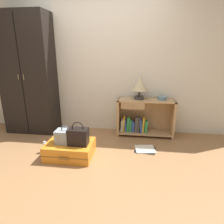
# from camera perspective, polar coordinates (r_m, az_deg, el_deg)

# --- Properties ---
(ground_plane) EXTENTS (9.00, 9.00, 0.00)m
(ground_plane) POSITION_cam_1_polar(r_m,az_deg,el_deg) (2.71, -9.63, -16.33)
(ground_plane) COLOR #9E7047
(back_wall) EXTENTS (6.40, 0.10, 2.60)m
(back_wall) POSITION_cam_1_polar(r_m,az_deg,el_deg) (3.71, -3.76, 14.44)
(back_wall) COLOR silver
(back_wall) RESTS_ON ground_plane
(wardrobe) EXTENTS (0.92, 0.47, 2.14)m
(wardrobe) POSITION_cam_1_polar(r_m,az_deg,el_deg) (3.91, -23.30, 9.83)
(wardrobe) COLOR black
(wardrobe) RESTS_ON ground_plane
(bookshelf) EXTENTS (1.02, 0.35, 0.67)m
(bookshelf) POSITION_cam_1_polar(r_m,az_deg,el_deg) (3.60, 9.03, -1.65)
(bookshelf) COLOR tan
(bookshelf) RESTS_ON ground_plane
(table_lamp) EXTENTS (0.27, 0.27, 0.40)m
(table_lamp) POSITION_cam_1_polar(r_m,az_deg,el_deg) (3.46, 8.13, 7.93)
(table_lamp) COLOR #3D3838
(table_lamp) RESTS_ON bookshelf
(bowl) EXTENTS (0.16, 0.16, 0.06)m
(bowl) POSITION_cam_1_polar(r_m,az_deg,el_deg) (3.54, 14.53, 4.01)
(bowl) COLOR slate
(bowl) RESTS_ON bookshelf
(suitcase_large) EXTENTS (0.68, 0.52, 0.22)m
(suitcase_large) POSITION_cam_1_polar(r_m,az_deg,el_deg) (2.98, -12.17, -10.65)
(suitcase_large) COLOR orange
(suitcase_large) RESTS_ON ground_plane
(train_case) EXTENTS (0.27, 0.20, 0.27)m
(train_case) POSITION_cam_1_polar(r_m,az_deg,el_deg) (2.90, -13.54, -6.96)
(train_case) COLOR #8E99A3
(train_case) RESTS_ON suitcase_large
(handbag) EXTENTS (0.28, 0.18, 0.34)m
(handbag) POSITION_cam_1_polar(r_m,az_deg,el_deg) (2.81, -9.87, -7.04)
(handbag) COLOR black
(handbag) RESTS_ON suitcase_large
(bottle) EXTENTS (0.06, 0.06, 0.18)m
(bottle) POSITION_cam_1_polar(r_m,az_deg,el_deg) (3.19, -18.99, -9.77)
(bottle) COLOR white
(bottle) RESTS_ON ground_plane
(open_book_on_floor) EXTENTS (0.35, 0.32, 0.02)m
(open_book_on_floor) POSITION_cam_1_polar(r_m,az_deg,el_deg) (3.18, 9.65, -10.72)
(open_book_on_floor) COLOR white
(open_book_on_floor) RESTS_ON ground_plane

